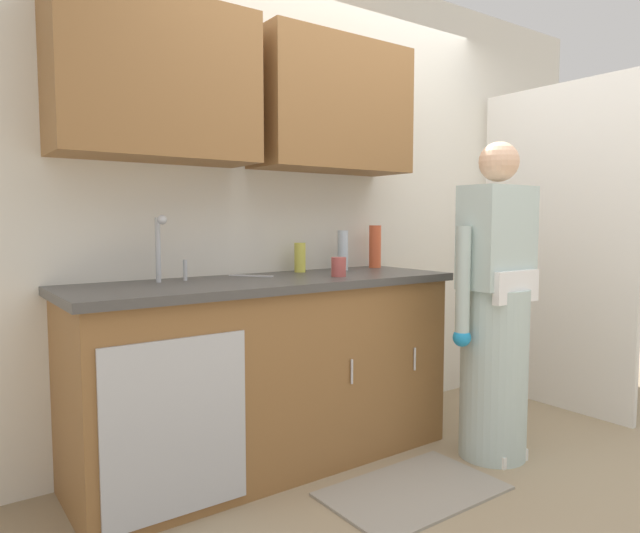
{
  "coord_description": "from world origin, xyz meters",
  "views": [
    {
      "loc": [
        -1.97,
        -1.71,
        1.23
      ],
      "look_at": [
        -0.34,
        0.55,
        1.0
      ],
      "focal_mm": 31.83,
      "sensor_mm": 36.0,
      "label": 1
    }
  ],
  "objects_px": {
    "person_at_sink": "(495,325)",
    "bottle_cleaner_spray": "(343,250)",
    "bottle_water_short": "(375,247)",
    "cup_by_sink": "(339,267)",
    "bottle_dish_liquid": "(300,257)",
    "knife_on_counter": "(251,276)",
    "sink": "(179,288)"
  },
  "relations": [
    {
      "from": "knife_on_counter",
      "to": "bottle_cleaner_spray",
      "type": "bearing_deg",
      "value": -126.04
    },
    {
      "from": "person_at_sink",
      "to": "bottle_cleaner_spray",
      "type": "bearing_deg",
      "value": 117.46
    },
    {
      "from": "bottle_cleaner_spray",
      "to": "cup_by_sink",
      "type": "distance_m",
      "value": 0.38
    },
    {
      "from": "bottle_water_short",
      "to": "knife_on_counter",
      "type": "xyz_separation_m",
      "value": [
        -0.88,
        -0.04,
        -0.13
      ]
    },
    {
      "from": "person_at_sink",
      "to": "bottle_cleaner_spray",
      "type": "height_order",
      "value": "person_at_sink"
    },
    {
      "from": "bottle_water_short",
      "to": "bottle_dish_liquid",
      "type": "distance_m",
      "value": 0.54
    },
    {
      "from": "person_at_sink",
      "to": "bottle_dish_liquid",
      "type": "distance_m",
      "value": 1.09
    },
    {
      "from": "knife_on_counter",
      "to": "cup_by_sink",
      "type": "bearing_deg",
      "value": -164.24
    },
    {
      "from": "bottle_water_short",
      "to": "bottle_cleaner_spray",
      "type": "xyz_separation_m",
      "value": [
        -0.27,
        -0.03,
        -0.01
      ]
    },
    {
      "from": "cup_by_sink",
      "to": "knife_on_counter",
      "type": "relative_size",
      "value": 0.41
    },
    {
      "from": "bottle_water_short",
      "to": "cup_by_sink",
      "type": "height_order",
      "value": "bottle_water_short"
    },
    {
      "from": "bottle_cleaner_spray",
      "to": "knife_on_counter",
      "type": "height_order",
      "value": "bottle_cleaner_spray"
    },
    {
      "from": "person_at_sink",
      "to": "bottle_cleaner_spray",
      "type": "xyz_separation_m",
      "value": [
        -0.4,
        0.76,
        0.36
      ]
    },
    {
      "from": "sink",
      "to": "person_at_sink",
      "type": "bearing_deg",
      "value": -22.78
    },
    {
      "from": "bottle_cleaner_spray",
      "to": "bottle_dish_liquid",
      "type": "distance_m",
      "value": 0.28
    },
    {
      "from": "bottle_water_short",
      "to": "cup_by_sink",
      "type": "xyz_separation_m",
      "value": [
        -0.52,
        -0.31,
        -0.08
      ]
    },
    {
      "from": "cup_by_sink",
      "to": "bottle_cleaner_spray",
      "type": "bearing_deg",
      "value": 48.74
    },
    {
      "from": "sink",
      "to": "knife_on_counter",
      "type": "distance_m",
      "value": 0.47
    },
    {
      "from": "bottle_water_short",
      "to": "cup_by_sink",
      "type": "distance_m",
      "value": 0.61
    },
    {
      "from": "bottle_water_short",
      "to": "cup_by_sink",
      "type": "bearing_deg",
      "value": -149.05
    },
    {
      "from": "person_at_sink",
      "to": "cup_by_sink",
      "type": "distance_m",
      "value": 0.86
    },
    {
      "from": "sink",
      "to": "bottle_dish_liquid",
      "type": "xyz_separation_m",
      "value": [
        0.78,
        0.19,
        0.1
      ]
    },
    {
      "from": "sink",
      "to": "cup_by_sink",
      "type": "relative_size",
      "value": 5.06
    },
    {
      "from": "sink",
      "to": "bottle_water_short",
      "type": "bearing_deg",
      "value": 7.85
    },
    {
      "from": "bottle_water_short",
      "to": "bottle_dish_liquid",
      "type": "bearing_deg",
      "value": 178.92
    },
    {
      "from": "person_at_sink",
      "to": "bottle_dish_liquid",
      "type": "xyz_separation_m",
      "value": [
        -0.67,
        0.8,
        0.33
      ]
    },
    {
      "from": "person_at_sink",
      "to": "knife_on_counter",
      "type": "distance_m",
      "value": 1.28
    },
    {
      "from": "bottle_cleaner_spray",
      "to": "cup_by_sink",
      "type": "height_order",
      "value": "bottle_cleaner_spray"
    },
    {
      "from": "bottle_water_short",
      "to": "knife_on_counter",
      "type": "relative_size",
      "value": 1.07
    },
    {
      "from": "bottle_cleaner_spray",
      "to": "bottle_water_short",
      "type": "bearing_deg",
      "value": 6.07
    },
    {
      "from": "bottle_cleaner_spray",
      "to": "knife_on_counter",
      "type": "bearing_deg",
      "value": -179.05
    },
    {
      "from": "bottle_dish_liquid",
      "to": "bottle_cleaner_spray",
      "type": "bearing_deg",
      "value": -8.22
    }
  ]
}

